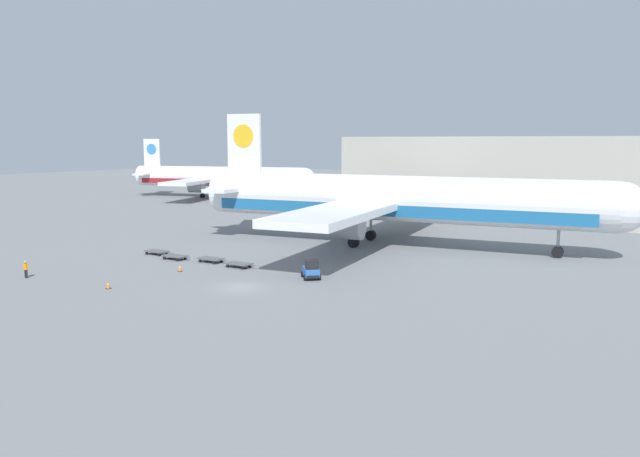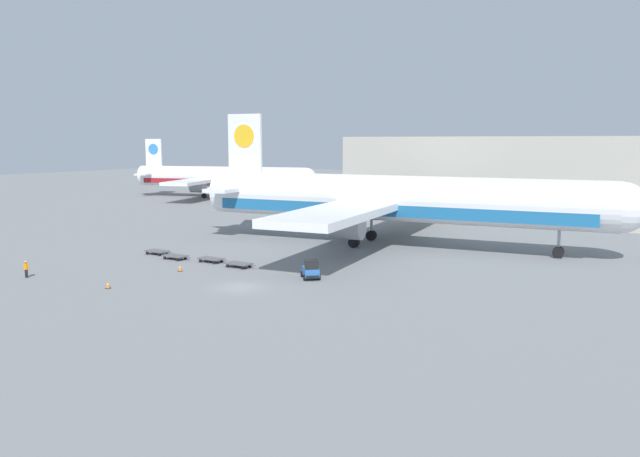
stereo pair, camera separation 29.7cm
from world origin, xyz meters
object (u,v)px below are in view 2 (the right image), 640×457
Objects in this scene: airplane_main at (388,200)px; traffic_cone_far at (108,285)px; baggage_tug_mid at (311,270)px; baggage_dolly_lead at (157,251)px; traffic_cone_near at (180,268)px; baggage_dolly_trail at (239,264)px; baggage_dolly_third at (211,259)px; baggage_dolly_second at (175,256)px; ground_crew_near at (26,268)px; airplane_distant at (219,177)px.

traffic_cone_far is (-10.45, -35.04, -5.48)m from airplane_main.
airplane_main is 22.32m from baggage_tug_mid.
baggage_dolly_lead is 10.65m from traffic_cone_near.
airplane_main is at bearing 69.97° from baggage_dolly_trail.
baggage_tug_mid is 3.79× the size of traffic_cone_far.
baggage_tug_mid is 0.74× the size of baggage_dolly_third.
traffic_cone_far reaches higher than baggage_dolly_trail.
airplane_main is 22.92m from baggage_dolly_trail.
baggage_dolly_second is 2.18× the size of ground_crew_near.
ground_crew_near is at bearing -135.09° from baggage_dolly_trail.
baggage_dolly_trail is at bearing -136.25° from baggage_tug_mid.
ground_crew_near reaches higher than baggage_dolly_lead.
traffic_cone_far is at bearing -107.46° from baggage_dolly_trail.
airplane_main reaches higher than traffic_cone_near.
baggage_dolly_second is at bearing -170.13° from baggage_dolly_third.
baggage_dolly_lead is at bearing -142.51° from airplane_main.
airplane_main is 33.80× the size of ground_crew_near.
traffic_cone_far is at bearing -59.29° from baggage_dolly_lead.
airplane_distant is 90.30m from baggage_tug_mid.
baggage_dolly_third is (8.60, 0.01, 0.00)m from baggage_dolly_lead.
airplane_distant is at bearing 124.54° from baggage_dolly_lead.
airplane_main reaches higher than airplane_distant.
baggage_dolly_third is at bearing -66.16° from airplane_distant.
baggage_dolly_lead is (44.69, -59.38, -4.30)m from airplane_distant.
traffic_cone_near is (5.23, -4.30, -0.02)m from baggage_dolly_second.
baggage_dolly_lead and baggage_dolly_second have the same top height.
traffic_cone_far is at bearing -89.59° from baggage_dolly_third.
baggage_dolly_trail is 2.18× the size of ground_crew_near.
traffic_cone_near is at bearing -32.16° from baggage_dolly_lead.
baggage_tug_mid is 0.74× the size of baggage_dolly_trail.
traffic_cone_far is at bearing -88.58° from baggage_tug_mid.
airplane_distant is at bearing 126.25° from traffic_cone_far.
ground_crew_near is 2.36× the size of traffic_cone_far.
airplane_main is 27.41m from baggage_dolly_second.
airplane_distant is at bearing 131.55° from baggage_dolly_trail.
baggage_dolly_lead is 2.18× the size of ground_crew_near.
ground_crew_near is (-1.12, -15.76, 0.61)m from baggage_dolly_lead.
airplane_main reaches higher than baggage_dolly_second.
airplane_distant is 79.89m from baggage_dolly_third.
airplane_distant is 83.22m from baggage_dolly_trail.
baggage_dolly_third is 14.28m from traffic_cone_far.
baggage_dolly_trail is at bearing -116.58° from airplane_main.
baggage_dolly_third is at bearing 92.83° from traffic_cone_far.
baggage_tug_mid is 3.66× the size of traffic_cone_near.
baggage_dolly_third is at bearing 171.82° from baggage_dolly_trail.
airplane_distant reaches higher than baggage_dolly_lead.
traffic_cone_near is at bearing -148.30° from ground_crew_near.
ground_crew_near is (-14.13, -15.33, 0.61)m from baggage_dolly_trail.
baggage_dolly_third is (-13.93, 0.81, -0.49)m from baggage_tug_mid.
baggage_tug_mid is 0.74× the size of baggage_dolly_second.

